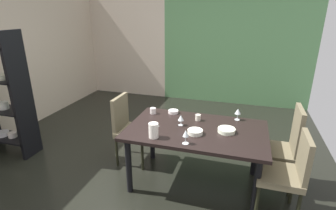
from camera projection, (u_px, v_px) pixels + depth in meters
ground_plane at (142, 166)px, 3.68m from camera, size 5.25×6.24×0.02m
back_panel_interior at (126, 42)px, 6.43m from camera, size 2.01×0.10×2.60m
garden_window_panel at (236, 46)px, 5.71m from camera, size 3.24×0.10×2.60m
dining_table at (196, 135)px, 3.09m from camera, size 1.61×0.99×0.74m
chair_right_near at (288, 171)px, 2.64m from camera, size 0.44×0.44×0.93m
chair_right_far at (284, 145)px, 3.08m from camera, size 0.44×0.44×1.03m
chair_left_far at (129, 126)px, 3.64m from camera, size 0.45×0.44×0.95m
display_shelf at (0, 95)px, 3.75m from camera, size 0.82×0.35×1.81m
wine_glass_east at (238, 112)px, 3.27m from camera, size 0.07×0.07×0.15m
wine_glass_near_window at (181, 118)px, 3.12m from camera, size 0.07×0.07×0.13m
wine_glass_north at (186, 134)px, 2.69m from camera, size 0.07×0.07×0.16m
serving_bowl_west at (227, 130)px, 2.97m from camera, size 0.20×0.20×0.05m
serving_bowl_center at (173, 112)px, 3.52m from camera, size 0.14×0.14×0.04m
serving_bowl_right at (195, 132)px, 2.93m from camera, size 0.17×0.17×0.05m
cup_near_shelf at (198, 118)px, 3.28m from camera, size 0.07×0.07×0.08m
cup_left at (153, 111)px, 3.50m from camera, size 0.08×0.08×0.08m
pitcher_rear at (154, 130)px, 2.83m from camera, size 0.12×0.11×0.17m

